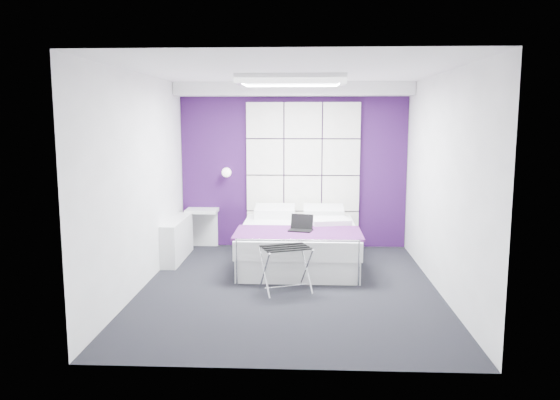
# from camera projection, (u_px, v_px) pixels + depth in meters

# --- Properties ---
(floor) EXTENTS (4.40, 4.40, 0.00)m
(floor) POSITION_uv_depth(u_px,v_px,m) (289.00, 288.00, 6.71)
(floor) COLOR black
(floor) RESTS_ON ground
(ceiling) EXTENTS (4.40, 4.40, 0.00)m
(ceiling) POSITION_uv_depth(u_px,v_px,m) (290.00, 72.00, 6.32)
(ceiling) COLOR white
(ceiling) RESTS_ON wall_back
(wall_back) EXTENTS (3.60, 0.00, 3.60)m
(wall_back) POSITION_uv_depth(u_px,v_px,m) (293.00, 167.00, 8.69)
(wall_back) COLOR silver
(wall_back) RESTS_ON floor
(wall_left) EXTENTS (0.00, 4.40, 4.40)m
(wall_left) POSITION_uv_depth(u_px,v_px,m) (141.00, 182.00, 6.60)
(wall_left) COLOR silver
(wall_left) RESTS_ON floor
(wall_right) EXTENTS (0.00, 4.40, 4.40)m
(wall_right) POSITION_uv_depth(u_px,v_px,m) (442.00, 184.00, 6.43)
(wall_right) COLOR silver
(wall_right) RESTS_ON floor
(accent_wall) EXTENTS (3.58, 0.02, 2.58)m
(accent_wall) POSITION_uv_depth(u_px,v_px,m) (293.00, 167.00, 8.68)
(accent_wall) COLOR #300F43
(accent_wall) RESTS_ON wall_back
(soffit) EXTENTS (3.58, 0.50, 0.20)m
(soffit) POSITION_uv_depth(u_px,v_px,m) (293.00, 89.00, 8.26)
(soffit) COLOR silver
(soffit) RESTS_ON wall_back
(headboard) EXTENTS (1.80, 0.08, 2.30)m
(headboard) POSITION_uv_depth(u_px,v_px,m) (303.00, 175.00, 8.64)
(headboard) COLOR silver
(headboard) RESTS_ON wall_back
(skylight) EXTENTS (1.36, 0.86, 0.12)m
(skylight) POSITION_uv_depth(u_px,v_px,m) (291.00, 80.00, 6.92)
(skylight) COLOR white
(skylight) RESTS_ON ceiling
(wall_lamp) EXTENTS (0.15, 0.15, 0.15)m
(wall_lamp) POSITION_uv_depth(u_px,v_px,m) (227.00, 172.00, 8.61)
(wall_lamp) COLOR white
(wall_lamp) RESTS_ON wall_back
(radiator) EXTENTS (0.22, 1.20, 0.60)m
(radiator) POSITION_uv_depth(u_px,v_px,m) (177.00, 239.00, 8.02)
(radiator) COLOR silver
(radiator) RESTS_ON floor
(bed) EXTENTS (1.68, 2.03, 0.71)m
(bed) POSITION_uv_depth(u_px,v_px,m) (298.00, 243.00, 7.77)
(bed) COLOR silver
(bed) RESTS_ON floor
(nightstand) EXTENTS (0.50, 0.39, 0.06)m
(nightstand) POSITION_uv_depth(u_px,v_px,m) (202.00, 211.00, 8.68)
(nightstand) COLOR silver
(nightstand) RESTS_ON wall_back
(luggage_rack) EXTENTS (0.55, 0.41, 0.55)m
(luggage_rack) POSITION_uv_depth(u_px,v_px,m) (286.00, 269.00, 6.54)
(luggage_rack) COLOR silver
(luggage_rack) RESTS_ON floor
(laptop) EXTENTS (0.30, 0.22, 0.22)m
(laptop) POSITION_uv_depth(u_px,v_px,m) (301.00, 227.00, 7.31)
(laptop) COLOR black
(laptop) RESTS_ON bed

